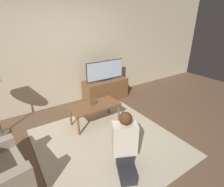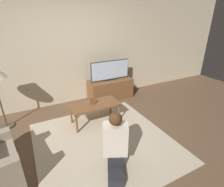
% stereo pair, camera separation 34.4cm
% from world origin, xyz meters
% --- Properties ---
extents(ground_plane, '(10.00, 10.00, 0.00)m').
position_xyz_m(ground_plane, '(0.00, 0.00, 0.00)').
color(ground_plane, brown).
extents(wall_back, '(10.00, 0.06, 2.60)m').
position_xyz_m(wall_back, '(0.00, 1.93, 1.30)').
color(wall_back, beige).
rests_on(wall_back, ground_plane).
extents(rug, '(2.29, 2.35, 0.02)m').
position_xyz_m(rug, '(0.00, 0.00, 0.01)').
color(rug, '#BCAD93').
rests_on(rug, ground_plane).
extents(tv_stand, '(1.17, 0.49, 0.53)m').
position_xyz_m(tv_stand, '(0.93, 1.59, 0.26)').
color(tv_stand, brown).
rests_on(tv_stand, ground_plane).
extents(tv, '(1.06, 0.08, 0.51)m').
position_xyz_m(tv, '(0.93, 1.60, 0.79)').
color(tv, black).
rests_on(tv, tv_stand).
extents(coffee_table, '(0.99, 0.47, 0.43)m').
position_xyz_m(coffee_table, '(0.11, 0.66, 0.39)').
color(coffee_table, brown).
rests_on(coffee_table, ground_plane).
extents(person_kneeling, '(0.55, 0.80, 0.92)m').
position_xyz_m(person_kneeling, '(-0.09, -0.59, 0.46)').
color(person_kneeling, '#232328').
rests_on(person_kneeling, rug).
extents(picture_frame, '(0.11, 0.01, 0.15)m').
position_xyz_m(picture_frame, '(0.07, 0.67, 0.51)').
color(picture_frame, brown).
rests_on(picture_frame, coffee_table).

